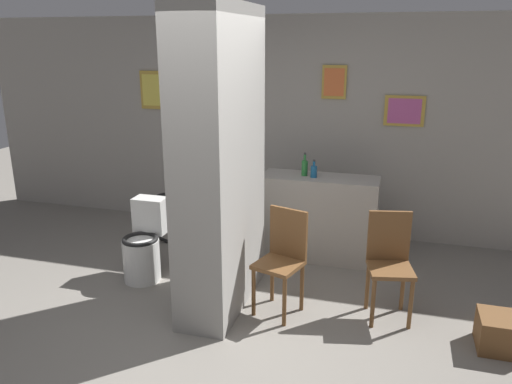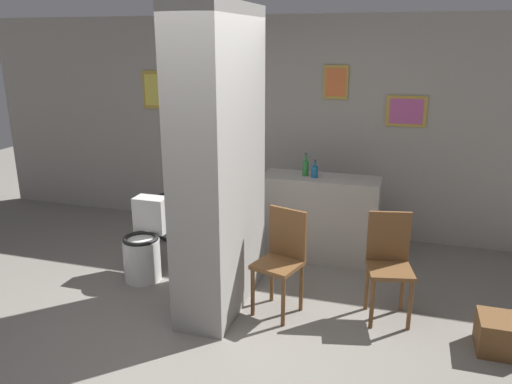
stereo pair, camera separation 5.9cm
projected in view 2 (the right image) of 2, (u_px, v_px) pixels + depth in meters
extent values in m
plane|color=slate|center=(194.00, 335.00, 4.07)|extent=(14.00, 14.00, 0.00)
cube|color=gray|center=(277.00, 126.00, 6.10)|extent=(8.00, 0.06, 2.60)
cube|color=#B79338|center=(156.00, 90.00, 6.39)|extent=(0.36, 0.02, 0.48)
cube|color=#E0CC4C|center=(155.00, 90.00, 6.38)|extent=(0.30, 0.01, 0.39)
cube|color=#B79338|center=(406.00, 111.00, 5.57)|extent=(0.44, 0.02, 0.34)
cube|color=#B24C8C|center=(406.00, 111.00, 5.56)|extent=(0.36, 0.01, 0.28)
cube|color=#B79338|center=(336.00, 82.00, 5.70)|extent=(0.28, 0.02, 0.38)
cube|color=#D86633|center=(336.00, 82.00, 5.69)|extent=(0.23, 0.01, 0.31)
cube|color=gray|center=(220.00, 164.00, 4.25)|extent=(0.44, 1.23, 2.60)
cylinder|color=#593319|center=(181.00, 139.00, 4.02)|extent=(0.03, 0.40, 0.40)
cylinder|color=red|center=(180.00, 139.00, 4.02)|extent=(0.01, 0.07, 0.07)
cube|color=gray|center=(319.00, 218.00, 5.41)|extent=(1.24, 0.44, 0.92)
cylinder|color=silver|center=(142.00, 260.00, 4.98)|extent=(0.37, 0.37, 0.43)
torus|color=black|center=(141.00, 239.00, 4.91)|extent=(0.35, 0.35, 0.04)
cube|color=silver|center=(151.00, 215.00, 5.09)|extent=(0.33, 0.20, 0.36)
cylinder|color=brown|center=(253.00, 292.00, 4.32)|extent=(0.04, 0.04, 0.44)
cylinder|color=brown|center=(283.00, 302.00, 4.15)|extent=(0.04, 0.04, 0.44)
cylinder|color=brown|center=(272.00, 279.00, 4.56)|extent=(0.04, 0.04, 0.44)
cylinder|color=brown|center=(301.00, 288.00, 4.40)|extent=(0.04, 0.04, 0.44)
cube|color=brown|center=(278.00, 265.00, 4.29)|extent=(0.45, 0.45, 0.04)
cube|color=brown|center=(288.00, 233.00, 4.35)|extent=(0.35, 0.14, 0.45)
cylinder|color=brown|center=(372.00, 304.00, 4.12)|extent=(0.04, 0.04, 0.44)
cylinder|color=brown|center=(410.00, 306.00, 4.10)|extent=(0.04, 0.04, 0.44)
cylinder|color=brown|center=(367.00, 287.00, 4.41)|extent=(0.04, 0.04, 0.44)
cylinder|color=brown|center=(402.00, 288.00, 4.39)|extent=(0.04, 0.04, 0.44)
cube|color=brown|center=(390.00, 270.00, 4.19)|extent=(0.43, 0.43, 0.04)
cube|color=brown|center=(389.00, 236.00, 4.27)|extent=(0.36, 0.11, 0.45)
torus|color=black|center=(171.00, 218.00, 5.83)|extent=(0.63, 0.04, 0.63)
torus|color=black|center=(252.00, 227.00, 5.55)|extent=(0.63, 0.04, 0.63)
cylinder|color=maroon|center=(210.00, 209.00, 5.64)|extent=(0.92, 0.04, 0.04)
cylinder|color=maroon|center=(190.00, 207.00, 5.71)|extent=(0.03, 0.03, 0.33)
cylinder|color=maroon|center=(248.00, 213.00, 5.52)|extent=(0.03, 0.03, 0.30)
cube|color=black|center=(189.00, 192.00, 5.66)|extent=(0.16, 0.06, 0.04)
cylinder|color=#262626|center=(247.00, 200.00, 5.48)|extent=(0.03, 0.42, 0.03)
cylinder|color=#267233|center=(306.00, 168.00, 5.30)|extent=(0.07, 0.07, 0.16)
cylinder|color=#267233|center=(306.00, 158.00, 5.27)|extent=(0.03, 0.03, 0.07)
sphere|color=#333333|center=(306.00, 154.00, 5.25)|extent=(0.03, 0.03, 0.03)
cylinder|color=#19598C|center=(315.00, 172.00, 5.24)|extent=(0.07, 0.07, 0.12)
cylinder|color=#19598C|center=(315.00, 164.00, 5.21)|extent=(0.03, 0.03, 0.05)
sphere|color=#333333|center=(315.00, 161.00, 5.20)|extent=(0.03, 0.03, 0.03)
cube|color=brown|center=(500.00, 335.00, 3.84)|extent=(0.34, 0.34, 0.27)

